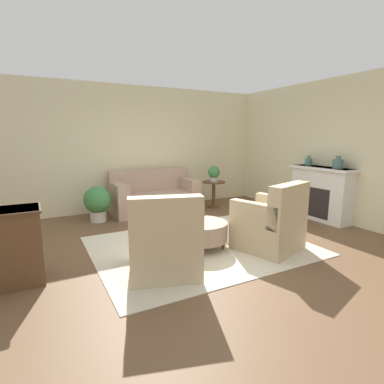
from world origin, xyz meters
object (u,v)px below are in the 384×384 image
at_px(ottoman_table, 201,231).
at_px(vase_mantel_far, 338,164).
at_px(armchair_left, 164,244).
at_px(vase_mantel_near, 309,162).
at_px(couch, 154,197).
at_px(armchair_right, 272,225).
at_px(side_table, 214,189).
at_px(potted_plant_floor, 98,202).
at_px(potted_plant_on_side_table, 214,173).

bearing_deg(ottoman_table, vase_mantel_far, -2.00).
xyz_separation_m(armchair_left, ottoman_table, (0.85, 0.57, -0.12)).
bearing_deg(ottoman_table, vase_mantel_near, 11.37).
xyz_separation_m(couch, ottoman_table, (-0.18, -2.43, -0.08)).
distance_m(couch, ottoman_table, 2.44).
distance_m(armchair_right, ottoman_table, 1.05).
xyz_separation_m(side_table, potted_plant_floor, (-2.70, 0.02, -0.02)).
bearing_deg(armchair_left, vase_mantel_far, 7.08).
bearing_deg(side_table, ottoman_table, -126.05).
distance_m(vase_mantel_near, potted_plant_on_side_table, 2.10).
xyz_separation_m(vase_mantel_far, potted_plant_floor, (-4.00, 2.31, -0.77)).
bearing_deg(side_table, armchair_left, -131.52).
height_order(vase_mantel_far, potted_plant_floor, vase_mantel_far).
bearing_deg(vase_mantel_near, ottoman_table, -168.63).
bearing_deg(potted_plant_on_side_table, ottoman_table, -126.05).
bearing_deg(side_table, potted_plant_on_side_table, 0.00).
distance_m(ottoman_table, vase_mantel_near, 3.09).
distance_m(couch, vase_mantel_far, 3.81).
bearing_deg(armchair_right, couch, 103.03).
bearing_deg(potted_plant_floor, vase_mantel_near, -22.14).
relative_size(armchair_left, vase_mantel_near, 5.06).
bearing_deg(potted_plant_floor, side_table, -0.32).
bearing_deg(armchair_right, vase_mantel_far, 12.95).
height_order(armchair_right, ottoman_table, armchair_right).
distance_m(ottoman_table, potted_plant_floor, 2.47).
bearing_deg(potted_plant_on_side_table, armchair_right, -104.68).
bearing_deg(armchair_left, potted_plant_on_side_table, 48.48).
relative_size(side_table, potted_plant_floor, 0.88).
xyz_separation_m(armchair_right, vase_mantel_near, (2.02, 1.15, 0.77)).
bearing_deg(potted_plant_floor, armchair_right, -54.56).
bearing_deg(ottoman_table, potted_plant_floor, 116.49).
relative_size(armchair_left, side_table, 1.66).
height_order(couch, vase_mantel_near, vase_mantel_near).
distance_m(armchair_left, armchair_right, 1.72).
relative_size(side_table, vase_mantel_far, 2.59).
bearing_deg(armchair_left, couch, 71.09).
bearing_deg(couch, armchair_left, -108.91).
height_order(armchair_left, side_table, armchair_left).
relative_size(ottoman_table, potted_plant_floor, 1.11).
distance_m(couch, armchair_right, 3.08).
xyz_separation_m(couch, vase_mantel_far, (2.72, -2.53, 0.83)).
bearing_deg(ottoman_table, side_table, 53.95).
xyz_separation_m(armchair_left, vase_mantel_near, (3.75, 1.15, 0.77)).
xyz_separation_m(potted_plant_on_side_table, potted_plant_floor, (-2.70, 0.02, -0.42)).
xyz_separation_m(armchair_right, vase_mantel_far, (2.02, 0.47, 0.78)).
xyz_separation_m(vase_mantel_near, potted_plant_on_side_table, (-1.30, 1.61, -0.34)).
bearing_deg(potted_plant_on_side_table, potted_plant_floor, 179.68).
bearing_deg(potted_plant_floor, potted_plant_on_side_table, -0.32).
height_order(couch, ottoman_table, couch).
bearing_deg(vase_mantel_near, couch, 145.77).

